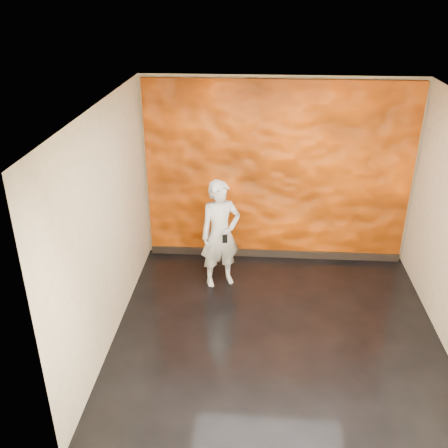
% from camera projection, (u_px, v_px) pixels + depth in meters
% --- Properties ---
extents(room, '(4.02, 4.02, 2.81)m').
position_uv_depth(room, '(282.00, 233.00, 5.60)').
color(room, black).
rests_on(room, ground).
extents(feature_wall, '(3.90, 0.06, 2.75)m').
position_uv_depth(feature_wall, '(277.00, 174.00, 7.36)').
color(feature_wall, '#FE5B05').
rests_on(feature_wall, ground).
extents(baseboard, '(3.90, 0.04, 0.12)m').
position_uv_depth(baseboard, '(274.00, 253.00, 7.91)').
color(baseboard, black).
rests_on(baseboard, ground).
extents(man, '(0.67, 0.57, 1.57)m').
position_uv_depth(man, '(220.00, 234.00, 6.93)').
color(man, '#9499A2').
rests_on(man, ground).
extents(phone, '(0.07, 0.03, 0.13)m').
position_uv_depth(phone, '(225.00, 239.00, 6.68)').
color(phone, black).
rests_on(phone, man).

